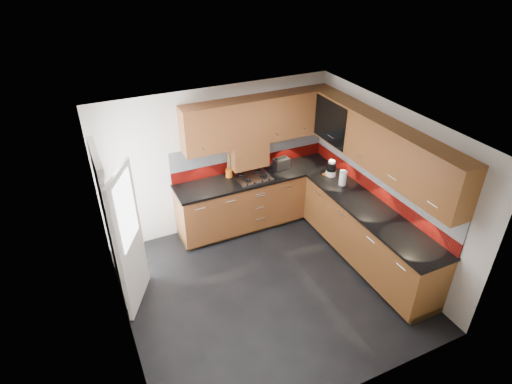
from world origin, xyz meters
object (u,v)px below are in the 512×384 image
utensil_pot (229,172)px  food_processor (331,169)px  toaster (281,163)px  gas_hob (253,176)px

utensil_pot → food_processor: utensil_pot is taller
toaster → food_processor: size_ratio=1.00×
gas_hob → food_processor: 1.27m
utensil_pot → gas_hob: bearing=-28.7°
utensil_pot → food_processor: 1.65m
gas_hob → toaster: 0.57m
gas_hob → utensil_pot: 0.39m
utensil_pot → food_processor: size_ratio=1.43×
utensil_pot → toaster: (0.90, -0.10, -0.00)m
toaster → food_processor: bearing=-42.4°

